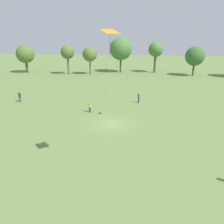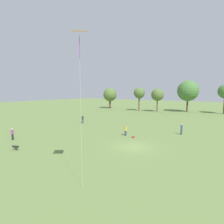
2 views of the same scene
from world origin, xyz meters
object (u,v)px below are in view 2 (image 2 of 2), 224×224
Objects in this scene: picnic_bag_1 at (133,137)px; kite_2 at (79,36)px; person_5 at (126,131)px; dog_0 at (15,147)px; person_2 at (83,119)px; person_0 at (12,134)px; person_3 at (181,129)px.

kite_2 is at bearing -76.69° from picnic_bag_1.
dog_0 is (-7.72, -14.09, -0.40)m from person_5.
picnic_bag_1 is at bearing -33.72° from person_2.
dog_0 is (5.00, -2.11, -0.47)m from person_0.
person_5 is 16.08m from dog_0.
person_2 is at bearing -10.29° from dog_0.
person_2 reaches higher than person_5.
person_0 is 1.07× the size of person_5.
person_0 is 5.45m from dog_0.
dog_0 is (-12.96, 1.43, -10.68)m from kite_2.
person_3 is at bearing 48.53° from picnic_bag_1.
picnic_bag_1 is (-5.77, -6.53, -0.83)m from person_3.
dog_0 is at bearing 179.83° from kite_2.
person_3 is (21.21, 1.95, 0.05)m from person_2.
person_0 is 16.11m from person_2.
dog_0 is at bearing -179.62° from person_0.
picnic_bag_1 is (14.40, 11.50, -0.78)m from person_0.
person_3 is 4.05× the size of picnic_bag_1.
dog_0 is 1.75× the size of picnic_bag_1.
kite_2 reaches higher than person_0.
person_0 is at bearing -141.39° from picnic_bag_1.
person_5 is at bearing 114.78° from kite_2.
person_3 reaches higher than dog_0.
kite_2 is at bearing -167.92° from person_0.
person_3 is 23.94m from kite_2.
kite_2 is 16.85m from dog_0.
person_5 is 3.63× the size of picnic_bag_1.
person_0 is at bearing -41.80° from person_3.
dog_0 is (6.04, -18.19, -0.47)m from person_2.
person_5 is 2.08× the size of dog_0.
person_5 is at bearing -113.48° from person_0.
person_0 is 27.05m from person_3.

